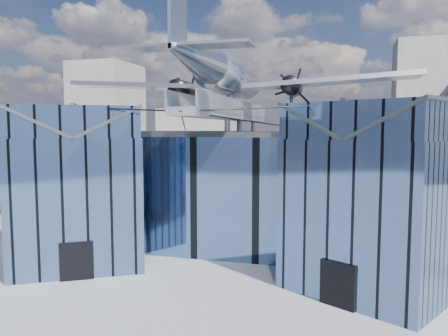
# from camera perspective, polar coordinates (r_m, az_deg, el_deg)

# --- Properties ---
(ground_plane) EXTENTS (120.00, 120.00, 0.00)m
(ground_plane) POSITION_cam_1_polar(r_m,az_deg,el_deg) (32.31, -0.96, -13.14)
(ground_plane) COLOR gray
(museum) EXTENTS (32.88, 24.50, 17.60)m
(museum) POSITION_cam_1_polar(r_m,az_deg,el_deg) (36.58, 1.57, -2.07)
(museum) COLOR #4A6798
(museum) RESTS_ON ground
(bg_towers) EXTENTS (77.00, 24.50, 26.00)m
(bg_towers) POSITION_cam_1_polar(r_m,az_deg,el_deg) (80.25, 10.18, 5.01)
(bg_towers) COLOR gray
(bg_towers) RESTS_ON ground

